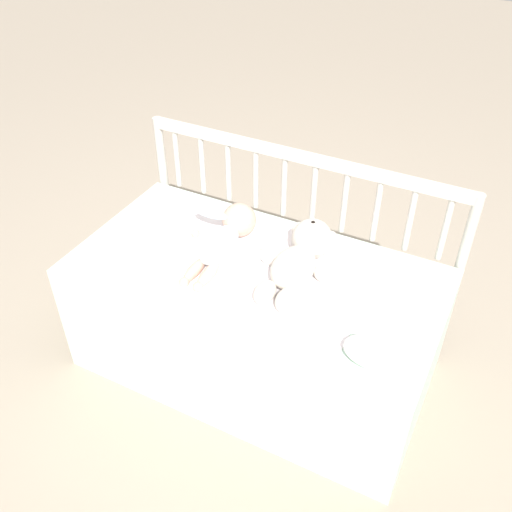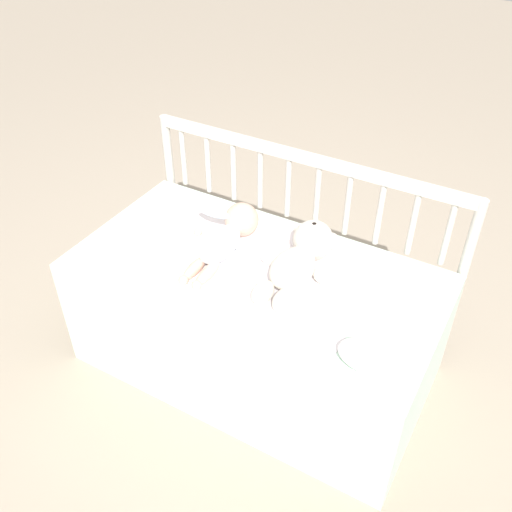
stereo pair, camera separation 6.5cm
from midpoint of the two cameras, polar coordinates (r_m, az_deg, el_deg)
ground_plane at (r=2.26m, az=0.79°, el=-10.69°), size 12.00×12.00×0.00m
crib_mattress at (r=2.09m, az=0.85°, el=-6.44°), size 1.26×0.65×0.47m
crib_rail at (r=2.14m, az=5.48°, el=5.26°), size 1.26×0.04×0.76m
blanket at (r=1.94m, az=0.71°, el=-1.07°), size 0.80×0.54×0.01m
teddy_bear at (r=1.90m, az=5.43°, el=-0.23°), size 0.29×0.40×0.14m
baby at (r=2.00m, az=-1.92°, el=1.97°), size 0.32×0.42×0.13m
small_pillow at (r=1.65m, az=12.35°, el=-9.81°), size 0.18×0.12×0.06m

